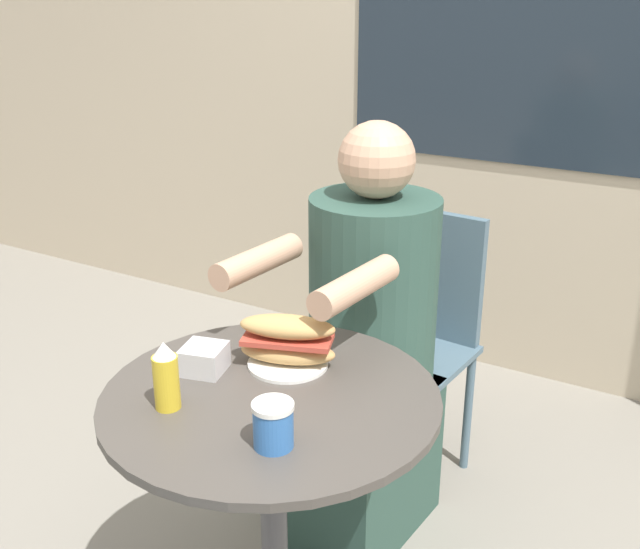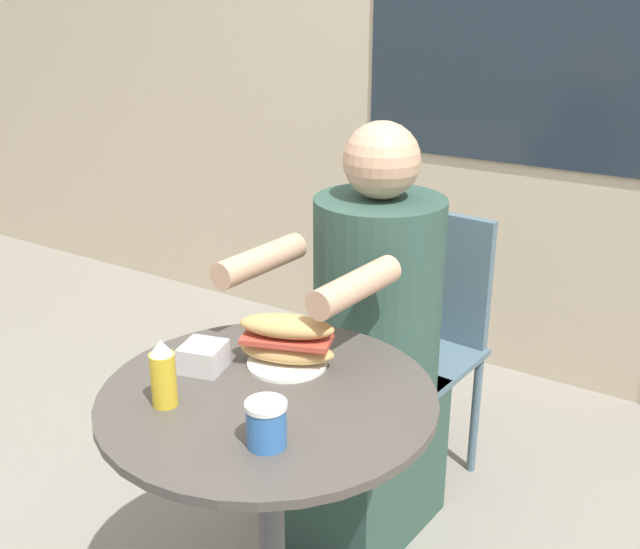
% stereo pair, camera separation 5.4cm
% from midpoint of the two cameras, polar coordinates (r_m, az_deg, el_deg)
% --- Properties ---
extents(storefront_wall, '(8.00, 0.09, 2.80)m').
position_cam_midpoint_polar(storefront_wall, '(2.98, 15.44, 18.10)').
color(storefront_wall, '#B7A88E').
rests_on(storefront_wall, ground_plane).
extents(cafe_table, '(0.72, 0.72, 0.72)m').
position_cam_midpoint_polar(cafe_table, '(1.70, -4.57, -14.71)').
color(cafe_table, '#47423D').
rests_on(cafe_table, ground_plane).
extents(diner_chair, '(0.41, 0.41, 0.87)m').
position_cam_midpoint_polar(diner_chair, '(2.40, 6.77, -3.64)').
color(diner_chair, slate).
rests_on(diner_chair, ground_plane).
extents(seated_diner, '(0.39, 0.65, 1.21)m').
position_cam_midpoint_polar(seated_diner, '(2.13, 2.68, -6.96)').
color(seated_diner, '#2D4C42').
rests_on(seated_diner, ground_plane).
extents(sandwich_on_plate, '(0.23, 0.18, 0.12)m').
position_cam_midpoint_polar(sandwich_on_plate, '(1.68, -3.42, -5.18)').
color(sandwich_on_plate, white).
rests_on(sandwich_on_plate, cafe_table).
extents(drink_cup, '(0.08, 0.08, 0.09)m').
position_cam_midpoint_polar(drink_cup, '(1.41, -4.72, -11.34)').
color(drink_cup, '#336BB7').
rests_on(drink_cup, cafe_table).
extents(napkin_box, '(0.11, 0.11, 0.06)m').
position_cam_midpoint_polar(napkin_box, '(1.68, -9.75, -6.35)').
color(napkin_box, silver).
rests_on(napkin_box, cafe_table).
extents(condiment_bottle, '(0.05, 0.05, 0.15)m').
position_cam_midpoint_polar(condiment_bottle, '(1.54, -12.66, -7.59)').
color(condiment_bottle, gold).
rests_on(condiment_bottle, cafe_table).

